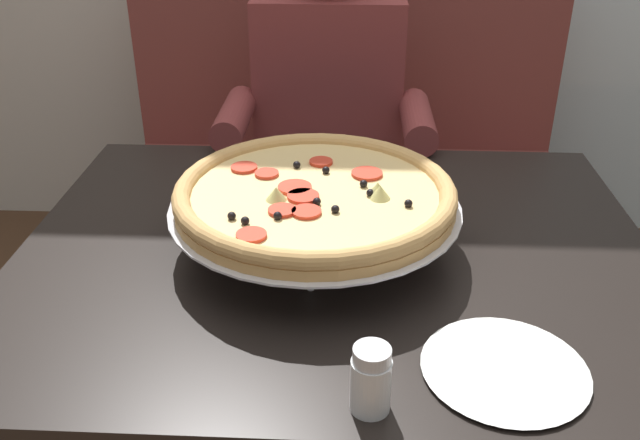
# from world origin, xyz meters

# --- Properties ---
(booth_bench) EXTENTS (1.38, 0.78, 1.13)m
(booth_bench) POSITION_xyz_m (0.00, 0.93, 0.40)
(booth_bench) COLOR brown
(booth_bench) RESTS_ON ground_plane
(dining_table) EXTENTS (1.15, 0.93, 0.72)m
(dining_table) POSITION_xyz_m (0.00, 0.00, 0.63)
(dining_table) COLOR black
(dining_table) RESTS_ON ground_plane
(diner_main) EXTENTS (0.54, 0.64, 1.27)m
(diner_main) POSITION_xyz_m (-0.04, 0.67, 0.71)
(diner_main) COLOR #2D3342
(diner_main) RESTS_ON ground_plane
(pizza) EXTENTS (0.51, 0.51, 0.14)m
(pizza) POSITION_xyz_m (-0.04, -0.00, 0.82)
(pizza) COLOR silver
(pizza) RESTS_ON dining_table
(shaker_oregano) EXTENTS (0.05, 0.05, 0.10)m
(shaker_oregano) POSITION_xyz_m (0.06, -0.40, 0.76)
(shaker_oregano) COLOR white
(shaker_oregano) RESTS_ON dining_table
(plate_near_left) EXTENTS (0.23, 0.23, 0.02)m
(plate_near_left) POSITION_xyz_m (0.24, -0.33, 0.73)
(plate_near_left) COLOR white
(plate_near_left) RESTS_ON dining_table
(patio_chair) EXTENTS (0.41, 0.40, 0.86)m
(patio_chair) POSITION_xyz_m (1.27, 1.97, 0.52)
(patio_chair) COLOR black
(patio_chair) RESTS_ON ground_plane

